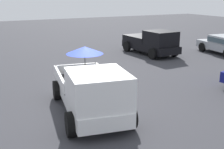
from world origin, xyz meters
TOP-DOWN VIEW (x-y plane):
  - ground_plane at (0.00, 0.00)m, footprint 80.00×80.00m
  - pickup_truck_main at (0.44, -0.08)m, footprint 5.30×2.97m
  - pickup_truck_far at (-7.86, 8.27)m, footprint 4.88×2.33m

SIDE VIEW (x-z plane):
  - ground_plane at x=0.00m, z-range 0.00..0.00m
  - pickup_truck_far at x=-7.86m, z-range -0.03..1.77m
  - pickup_truck_main at x=0.44m, z-range -0.19..2.18m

